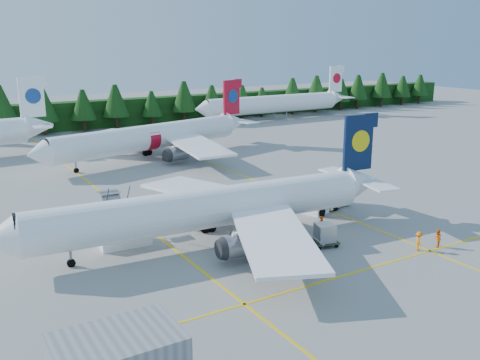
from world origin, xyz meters
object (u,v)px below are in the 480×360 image
airstairs (123,235)px  service_truck (326,196)px  airliner_navy (198,210)px  airliner_red (145,138)px

airstairs → service_truck: size_ratio=0.94×
airliner_navy → service_truck: airliner_navy is taller
airliner_navy → service_truck: bearing=12.1°
airliner_navy → service_truck: size_ratio=5.58×
airliner_red → service_truck: bearing=-91.5°
airliner_navy → airstairs: (-6.14, 3.77, -2.45)m
airliner_navy → airliner_red: bearing=80.3°
service_truck → airstairs: bearing=159.9°
airliner_navy → airstairs: size_ratio=5.96×
airliner_red → service_truck: size_ratio=5.79×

